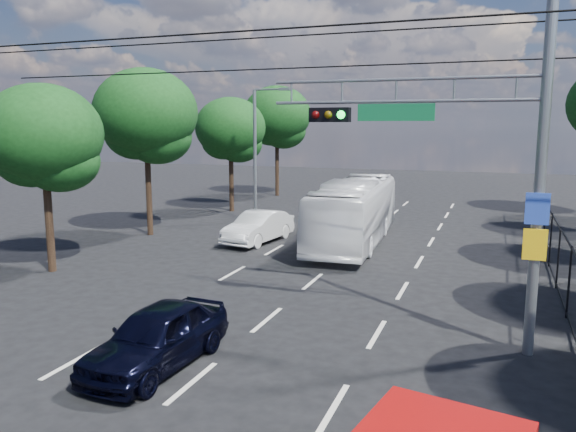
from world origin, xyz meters
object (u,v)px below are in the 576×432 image
at_px(navy_hatchback, 157,336).
at_px(white_bus, 355,211).
at_px(white_van, 258,227).
at_px(signal_mast, 484,123).

distance_m(navy_hatchback, white_bus, 14.18).
bearing_deg(white_van, white_bus, 26.22).
height_order(navy_hatchback, white_bus, white_bus).
relative_size(white_bus, white_van, 2.43).
height_order(signal_mast, white_bus, signal_mast).
bearing_deg(white_bus, signal_mast, -66.07).
bearing_deg(navy_hatchback, white_van, 107.19).
distance_m(signal_mast, navy_hatchback, 8.61).
relative_size(navy_hatchback, white_bus, 0.39).
xyz_separation_m(white_bus, white_van, (-4.05, -1.36, -0.73)).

